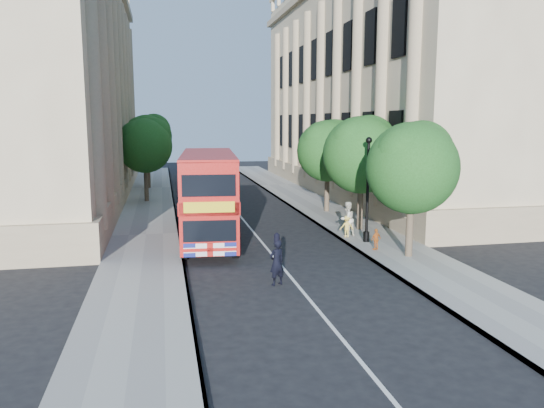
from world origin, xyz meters
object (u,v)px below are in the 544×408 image
woman_pedestrian (347,219)px  double_decker_bus (209,194)px  lamp_post (367,194)px  police_constable (277,262)px  box_van (204,197)px

woman_pedestrian → double_decker_bus: bearing=-31.3°
double_decker_bus → woman_pedestrian: double_decker_bus is taller
lamp_post → police_constable: lamp_post is taller
box_van → police_constable: box_van is taller
lamp_post → double_decker_bus: size_ratio=0.53×
woman_pedestrian → police_constable: bearing=27.4°
box_van → lamp_post: bearing=-48.0°
lamp_post → woman_pedestrian: (-0.51, 1.39, -1.49)m
double_decker_bus → box_van: bearing=92.5°
lamp_post → double_decker_bus: bearing=164.5°
double_decker_bus → woman_pedestrian: 7.23m
lamp_post → police_constable: size_ratio=2.99×
lamp_post → police_constable: 8.17m
police_constable → box_van: bearing=-108.6°
double_decker_bus → police_constable: double_decker_bus is taller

